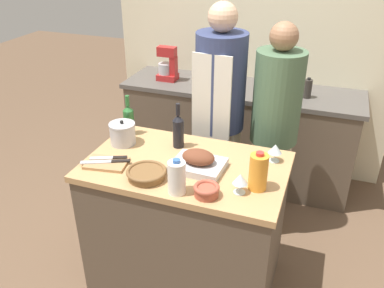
{
  "coord_description": "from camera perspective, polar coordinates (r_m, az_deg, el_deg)",
  "views": [
    {
      "loc": [
        0.75,
        -1.97,
        2.2
      ],
      "look_at": [
        0.0,
        0.11,
        1.01
      ],
      "focal_mm": 38.0,
      "sensor_mm": 36.0,
      "label": 1
    }
  ],
  "objects": [
    {
      "name": "ground_plane",
      "position": [
        3.05,
        -0.75,
        -17.92
      ],
      "size": [
        12.0,
        12.0,
        0.0
      ],
      "primitive_type": "plane",
      "color": "brown"
    },
    {
      "name": "kitchen_island",
      "position": [
        2.73,
        -0.81,
        -11.15
      ],
      "size": [
        1.22,
        0.74,
        0.93
      ],
      "color": "brown",
      "rests_on": "ground_plane"
    },
    {
      "name": "back_counter",
      "position": [
        3.88,
        6.54,
        1.51
      ],
      "size": [
        2.14,
        0.6,
        0.92
      ],
      "color": "brown",
      "rests_on": "ground_plane"
    },
    {
      "name": "back_wall",
      "position": [
        3.92,
        8.48,
        14.37
      ],
      "size": [
        2.64,
        0.1,
        2.55
      ],
      "color": "beige",
      "rests_on": "ground_plane"
    },
    {
      "name": "roasting_pan",
      "position": [
        2.39,
        0.89,
        -2.54
      ],
      "size": [
        0.31,
        0.25,
        0.12
      ],
      "color": "#BCBCC1",
      "rests_on": "kitchen_island"
    },
    {
      "name": "wicker_basket",
      "position": [
        2.33,
        -6.41,
        -4.12
      ],
      "size": [
        0.23,
        0.23,
        0.05
      ],
      "color": "brown",
      "rests_on": "kitchen_island"
    },
    {
      "name": "cutting_board",
      "position": [
        2.5,
        -11.9,
        -2.66
      ],
      "size": [
        0.27,
        0.2,
        0.02
      ],
      "color": "#AD7F51",
      "rests_on": "kitchen_island"
    },
    {
      "name": "stock_pot",
      "position": [
        2.7,
        -9.71,
        1.46
      ],
      "size": [
        0.17,
        0.17,
        0.17
      ],
      "color": "#B7B7BC",
      "rests_on": "kitchen_island"
    },
    {
      "name": "mixing_bowl",
      "position": [
        2.17,
        2.05,
        -6.5
      ],
      "size": [
        0.14,
        0.14,
        0.06
      ],
      "color": "#A84C38",
      "rests_on": "kitchen_island"
    },
    {
      "name": "juice_jug",
      "position": [
        2.22,
        9.29,
        -3.87
      ],
      "size": [
        0.1,
        0.1,
        0.23
      ],
      "color": "orange",
      "rests_on": "kitchen_island"
    },
    {
      "name": "milk_jug",
      "position": [
        2.16,
        -2.16,
        -4.69
      ],
      "size": [
        0.1,
        0.1,
        0.21
      ],
      "color": "white",
      "rests_on": "kitchen_island"
    },
    {
      "name": "wine_bottle_green",
      "position": [
        2.6,
        -1.94,
        1.97
      ],
      "size": [
        0.07,
        0.07,
        0.3
      ],
      "color": "black",
      "rests_on": "kitchen_island"
    },
    {
      "name": "wine_bottle_dark",
      "position": [
        2.8,
        -8.87,
        3.49
      ],
      "size": [
        0.07,
        0.07,
        0.28
      ],
      "color": "#28662D",
      "rests_on": "kitchen_island"
    },
    {
      "name": "wine_glass_left",
      "position": [
        2.5,
        11.6,
        -0.73
      ],
      "size": [
        0.08,
        0.08,
        0.11
      ],
      "color": "silver",
      "rests_on": "kitchen_island"
    },
    {
      "name": "wine_glass_right",
      "position": [
        2.18,
        6.79,
        -4.97
      ],
      "size": [
        0.08,
        0.08,
        0.12
      ],
      "color": "silver",
      "rests_on": "kitchen_island"
    },
    {
      "name": "knife_chef",
      "position": [
        2.5,
        -11.81,
        -2.43
      ],
      "size": [
        0.28,
        0.15,
        0.01
      ],
      "color": "#B7B7BC",
      "rests_on": "cutting_board"
    },
    {
      "name": "knife_paring",
      "position": [
        2.53,
        -11.46,
        -1.9
      ],
      "size": [
        0.22,
        0.12,
        0.01
      ],
      "color": "#B7B7BC",
      "rests_on": "cutting_board"
    },
    {
      "name": "stand_mixer",
      "position": [
        3.82,
        -3.46,
        10.82
      ],
      "size": [
        0.18,
        0.14,
        0.31
      ],
      "color": "#B22323",
      "rests_on": "back_counter"
    },
    {
      "name": "condiment_bottle_tall",
      "position": [
        3.55,
        15.93,
        7.49
      ],
      "size": [
        0.07,
        0.07,
        0.17
      ],
      "color": "#332D28",
      "rests_on": "back_counter"
    },
    {
      "name": "condiment_bottle_short",
      "position": [
        3.65,
        10.63,
        8.83
      ],
      "size": [
        0.05,
        0.05,
        0.19
      ],
      "color": "#B28E2D",
      "rests_on": "back_counter"
    },
    {
      "name": "person_cook_aproned",
      "position": [
        3.05,
        3.8,
        4.6
      ],
      "size": [
        0.37,
        0.38,
        1.77
      ],
      "rotation": [
        0.0,
        0.0,
        -0.07
      ],
      "color": "beige",
      "rests_on": "ground_plane"
    },
    {
      "name": "person_cook_guest",
      "position": [
        3.02,
        11.51,
        2.6
      ],
      "size": [
        0.34,
        0.34,
        1.66
      ],
      "rotation": [
        0.0,
        0.0,
        0.0
      ],
      "color": "beige",
      "rests_on": "ground_plane"
    }
  ]
}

